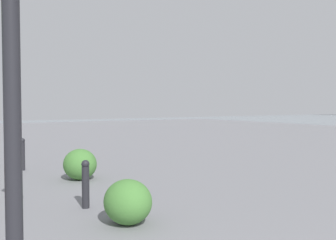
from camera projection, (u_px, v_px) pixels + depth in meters
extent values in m
cylinder|color=#232328|center=(12.00, 71.00, 2.98)|extent=(0.14, 0.14, 3.89)
cylinder|color=#232328|center=(86.00, 187.00, 5.86)|extent=(0.12, 0.12, 0.68)
sphere|color=#232328|center=(85.00, 164.00, 5.85)|extent=(0.13, 0.13, 0.13)
cylinder|color=#232328|center=(23.00, 156.00, 9.26)|extent=(0.12, 0.12, 0.72)
sphere|color=#232328|center=(22.00, 141.00, 9.24)|extent=(0.13, 0.13, 0.13)
ellipsoid|color=#477F38|center=(128.00, 202.00, 5.07)|extent=(0.74, 0.66, 0.63)
ellipsoid|color=#477F38|center=(80.00, 164.00, 8.10)|extent=(0.81, 0.73, 0.69)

